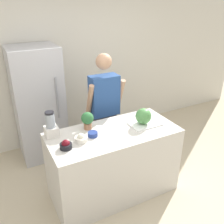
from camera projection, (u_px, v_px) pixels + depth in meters
name	position (u px, v px, depth m)	size (l,w,h in m)	color
ground_plane	(127.00, 209.00, 3.12)	(14.00, 14.00, 0.00)	beige
wall_back	(67.00, 68.00, 4.23)	(8.00, 0.06, 2.60)	silver
counter_island	(113.00, 163.00, 3.22)	(1.60, 0.74, 0.92)	beige
refrigerator	(39.00, 104.00, 3.86)	(0.71, 0.65, 1.78)	#B7B7BC
person	(104.00, 110.00, 3.67)	(0.55, 0.27, 1.72)	#333338
cutting_board	(145.00, 124.00, 3.19)	(0.39, 0.27, 0.01)	white
watermelon	(143.00, 116.00, 3.15)	(0.20, 0.20, 0.20)	#4C8C47
bowl_cherries	(66.00, 145.00, 2.68)	(0.13, 0.13, 0.10)	black
bowl_cream	(81.00, 138.00, 2.81)	(0.15, 0.15, 0.10)	white
bowl_small_blue	(93.00, 134.00, 2.92)	(0.12, 0.12, 0.05)	navy
blender	(51.00, 126.00, 2.88)	(0.15, 0.15, 0.31)	silver
potted_plant	(87.00, 120.00, 3.04)	(0.15, 0.15, 0.22)	#996647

